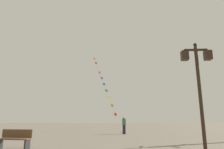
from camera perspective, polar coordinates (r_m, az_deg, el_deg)
name	(u,v)px	position (r m, az deg, el deg)	size (l,w,h in m)	color
ground_plane	(135,134)	(21.12, 6.64, -16.45)	(160.00, 160.00, 0.00)	#756B5B
twin_lantern_lamp_post	(198,75)	(8.98, 23.37, -0.06)	(1.24, 0.28, 4.55)	black
kite_train	(104,84)	(28.34, -2.31, -2.75)	(4.91, 11.00, 11.97)	brown
kite_flyer	(124,125)	(20.48, 3.43, -14.09)	(0.37, 0.62, 1.71)	#1E1E2D
park_bench	(15,139)	(11.00, -26.03, -16.23)	(1.64, 0.64, 0.89)	brown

